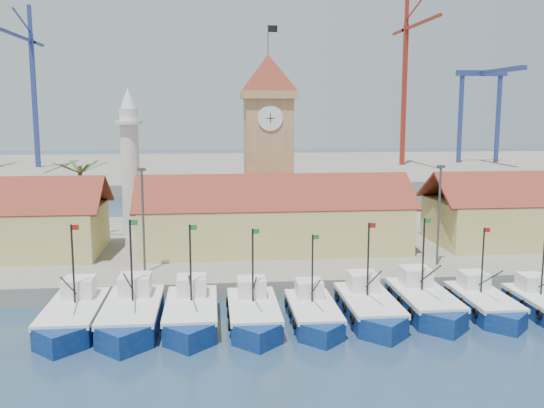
{
  "coord_description": "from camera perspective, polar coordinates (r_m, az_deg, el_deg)",
  "views": [
    {
      "loc": [
        -6.19,
        -39.46,
        15.33
      ],
      "look_at": [
        -0.38,
        18.0,
        6.35
      ],
      "focal_mm": 40.0,
      "sensor_mm": 36.0,
      "label": 1
    }
  ],
  "objects": [
    {
      "name": "boat_7",
      "position": [
        49.17,
        19.43,
        -8.97
      ],
      "size": [
        3.33,
        9.13,
        6.91
      ],
      "color": "navy",
      "rests_on": "ground"
    },
    {
      "name": "crane_blue_near",
      "position": [
        151.46,
        -21.74,
        10.97
      ],
      "size": [
        1.0,
        33.72,
        36.96
      ],
      "color": "navy",
      "rests_on": "terminal"
    },
    {
      "name": "hall_center",
      "position": [
        60.84,
        0.17,
        -1.91
      ],
      "size": [
        27.04,
        10.13,
        7.61
      ],
      "color": "#CBBE6F",
      "rests_on": "quay"
    },
    {
      "name": "boat_3",
      "position": [
        44.06,
        -1.72,
        -10.48
      ],
      "size": [
        3.54,
        9.71,
        7.34
      ],
      "color": "navy",
      "rests_on": "ground"
    },
    {
      "name": "minaret",
      "position": [
        68.26,
        -13.2,
        3.9
      ],
      "size": [
        3.0,
        3.0,
        16.3
      ],
      "color": "silver",
      "rests_on": "quay"
    },
    {
      "name": "boat_1",
      "position": [
        44.72,
        -13.1,
        -10.31
      ],
      "size": [
        3.92,
        10.73,
        8.12
      ],
      "color": "navy",
      "rests_on": "ground"
    },
    {
      "name": "boat_4",
      "position": [
        44.42,
        3.96,
        -10.41
      ],
      "size": [
        3.3,
        9.04,
        6.84
      ],
      "color": "navy",
      "rests_on": "ground"
    },
    {
      "name": "quay",
      "position": [
        65.4,
        -0.2,
        -4.04
      ],
      "size": [
        140.0,
        32.0,
        1.5
      ],
      "primitive_type": "cube",
      "color": "gray",
      "rests_on": "ground"
    },
    {
      "name": "clock_tower",
      "position": [
        65.83,
        -0.37,
        5.9
      ],
      "size": [
        5.8,
        5.8,
        22.7
      ],
      "color": "tan",
      "rests_on": "quay"
    },
    {
      "name": "boat_5",
      "position": [
        45.82,
        9.22,
        -9.8
      ],
      "size": [
        3.64,
        9.97,
        7.54
      ],
      "color": "navy",
      "rests_on": "ground"
    },
    {
      "name": "boat_0",
      "position": [
        45.61,
        -18.25,
        -10.19
      ],
      "size": [
        3.76,
        10.29,
        7.79
      ],
      "color": "navy",
      "rests_on": "ground"
    },
    {
      "name": "crane_red_right",
      "position": [
        150.8,
        12.56,
        12.07
      ],
      "size": [
        1.0,
        32.0,
        40.39
      ],
      "color": "maroon",
      "rests_on": "terminal"
    },
    {
      "name": "lamp_posts",
      "position": [
        52.64,
        1.61,
        -0.85
      ],
      "size": [
        80.7,
        0.25,
        9.03
      ],
      "color": "#3F3F44",
      "rests_on": "quay"
    },
    {
      "name": "gantry",
      "position": [
        161.3,
        19.55,
        10.01
      ],
      "size": [
        13.0,
        22.0,
        23.2
      ],
      "color": "navy",
      "rests_on": "terminal"
    },
    {
      "name": "palm_tree",
      "position": [
        67.51,
        -17.52,
        0.69
      ],
      "size": [
        5.6,
        5.03,
        8.39
      ],
      "color": "brown",
      "rests_on": "quay"
    },
    {
      "name": "boat_6",
      "position": [
        47.88,
        14.26,
        -9.12
      ],
      "size": [
        3.7,
        10.13,
        7.67
      ],
      "color": "navy",
      "rests_on": "ground"
    },
    {
      "name": "boat_2",
      "position": [
        44.38,
        -7.62,
        -10.37
      ],
      "size": [
        3.69,
        10.1,
        7.65
      ],
      "color": "navy",
      "rests_on": "ground"
    },
    {
      "name": "ground",
      "position": [
        42.78,
        3.0,
        -12.17
      ],
      "size": [
        400.0,
        400.0,
        0.0
      ],
      "primitive_type": "plane",
      "color": "#1C354B",
      "rests_on": "ground"
    },
    {
      "name": "terminal",
      "position": [
        150.27,
        -3.39,
        3.35
      ],
      "size": [
        240.0,
        80.0,
        2.0
      ],
      "primitive_type": "cube",
      "color": "gray",
      "rests_on": "ground"
    }
  ]
}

